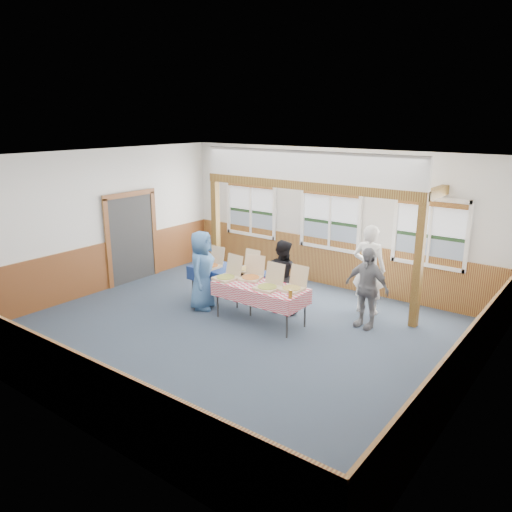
{
  "coord_description": "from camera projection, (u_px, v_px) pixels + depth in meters",
  "views": [
    {
      "loc": [
        5.41,
        -6.59,
        3.88
      ],
      "look_at": [
        -0.3,
        1.0,
        1.21
      ],
      "focal_mm": 35.0,
      "sensor_mm": 36.0,
      "label": 1
    }
  ],
  "objects": [
    {
      "name": "floor",
      "position": [
        236.0,
        333.0,
        9.25
      ],
      "size": [
        8.0,
        8.0,
        0.0
      ],
      "primitive_type": "plane",
      "color": "#293342",
      "rests_on": "ground"
    },
    {
      "name": "ceiling",
      "position": [
        234.0,
        158.0,
        8.39
      ],
      "size": [
        8.0,
        8.0,
        0.0
      ],
      "primitive_type": "plane",
      "rotation": [
        3.14,
        0.0,
        0.0
      ],
      "color": "white",
      "rests_on": "wall_back"
    },
    {
      "name": "window_left",
      "position": [
        251.0,
        205.0,
        12.79
      ],
      "size": [
        1.56,
        0.1,
        1.46
      ],
      "color": "white",
      "rests_on": "wall_back"
    },
    {
      "name": "wainscot_right",
      "position": [
        462.0,
        369.0,
        6.8
      ],
      "size": [
        0.05,
        6.98,
        1.1
      ],
      "primitive_type": "cube",
      "color": "brown",
      "rests_on": "floor"
    },
    {
      "name": "wainscot_back",
      "position": [
        329.0,
        262.0,
        11.78
      ],
      "size": [
        7.98,
        0.05,
        1.1
      ],
      "primitive_type": "cube",
      "color": "brown",
      "rests_on": "floor"
    },
    {
      "name": "pizza_box_b",
      "position": [
        247.0,
        267.0,
        10.45
      ],
      "size": [
        0.38,
        0.46,
        0.41
      ],
      "rotation": [
        0.0,
        0.0,
        -0.01
      ],
      "color": "beige",
      "rests_on": "table_left"
    },
    {
      "name": "post_left",
      "position": [
        216.0,
        230.0,
        12.14
      ],
      "size": [
        0.15,
        0.15,
        2.4
      ],
      "primitive_type": "cube",
      "color": "#563013",
      "rests_on": "floor"
    },
    {
      "name": "woman_black",
      "position": [
        282.0,
        276.0,
        10.09
      ],
      "size": [
        0.76,
        0.61,
        1.51
      ],
      "primitive_type": "imported",
      "rotation": [
        0.0,
        0.0,
        3.09
      ],
      "color": "black",
      "rests_on": "floor"
    },
    {
      "name": "wall_left",
      "position": [
        97.0,
        222.0,
        11.13
      ],
      "size": [
        0.0,
        8.0,
        8.0
      ],
      "primitive_type": "plane",
      "rotation": [
        1.57,
        0.0,
        1.57
      ],
      "color": "silver",
      "rests_on": "floor"
    },
    {
      "name": "wall_right",
      "position": [
        473.0,
        297.0,
        6.51
      ],
      "size": [
        0.0,
        8.0,
        8.0
      ],
      "primitive_type": "plane",
      "rotation": [
        1.57,
        0.0,
        -1.57
      ],
      "color": "silver",
      "rests_on": "floor"
    },
    {
      "name": "pizza_box_c",
      "position": [
        227.0,
        276.0,
        9.9
      ],
      "size": [
        0.46,
        0.54,
        0.45
      ],
      "rotation": [
        0.0,
        0.0,
        -0.1
      ],
      "color": "beige",
      "rests_on": "table_right"
    },
    {
      "name": "window_right",
      "position": [
        431.0,
        228.0,
        10.13
      ],
      "size": [
        1.56,
        0.1,
        1.46
      ],
      "color": "white",
      "rests_on": "wall_back"
    },
    {
      "name": "wall_front",
      "position": [
        56.0,
        309.0,
        6.13
      ],
      "size": [
        8.0,
        0.0,
        8.0
      ],
      "primitive_type": "plane",
      "rotation": [
        -1.57,
        0.0,
        0.0
      ],
      "color": "silver",
      "rests_on": "floor"
    },
    {
      "name": "wall_back",
      "position": [
        331.0,
        219.0,
        11.51
      ],
      "size": [
        8.0,
        0.0,
        8.0
      ],
      "primitive_type": "plane",
      "rotation": [
        1.57,
        0.0,
        0.0
      ],
      "color": "silver",
      "rests_on": "floor"
    },
    {
      "name": "man_blue",
      "position": [
        202.0,
        270.0,
        10.25
      ],
      "size": [
        0.81,
        0.95,
        1.65
      ],
      "primitive_type": "imported",
      "rotation": [
        0.0,
        0.0,
        1.99
      ],
      "color": "#3E689B",
      "rests_on": "floor"
    },
    {
      "name": "wainscot_left",
      "position": [
        101.0,
        267.0,
        11.4
      ],
      "size": [
        0.05,
        6.98,
        1.1
      ],
      "primitive_type": "cube",
      "color": "brown",
      "rests_on": "floor"
    },
    {
      "name": "window_mid",
      "position": [
        330.0,
        215.0,
        11.46
      ],
      "size": [
        1.56,
        0.1,
        1.46
      ],
      "color": "white",
      "rests_on": "wall_back"
    },
    {
      "name": "post_right",
      "position": [
        418.0,
        266.0,
        9.25
      ],
      "size": [
        0.15,
        0.15,
        2.4
      ],
      "primitive_type": "cube",
      "color": "#563013",
      "rests_on": "floor"
    },
    {
      "name": "cross_beam",
      "position": [
        305.0,
        186.0,
        10.35
      ],
      "size": [
        5.15,
        0.18,
        0.18
      ],
      "primitive_type": "cube",
      "color": "#563013",
      "rests_on": "post_left"
    },
    {
      "name": "pizza_box_d",
      "position": [
        251.0,
        276.0,
        9.9
      ],
      "size": [
        0.5,
        0.56,
        0.43
      ],
      "rotation": [
        0.0,
        0.0,
        0.23
      ],
      "color": "beige",
      "rests_on": "table_right"
    },
    {
      "name": "person_grey",
      "position": [
        366.0,
        288.0,
        9.35
      ],
      "size": [
        0.96,
        0.5,
        1.56
      ],
      "primitive_type": "imported",
      "rotation": [
        0.0,
        0.0,
        -0.14
      ],
      "color": "slate",
      "rests_on": "floor"
    },
    {
      "name": "table_right",
      "position": [
        260.0,
        288.0,
        9.57
      ],
      "size": [
        2.0,
        1.44,
        0.76
      ],
      "rotation": [
        0.0,
        0.0,
        0.35
      ],
      "color": "#2D2D2D",
      "rests_on": "floor"
    },
    {
      "name": "cased_opening",
      "position": [
        132.0,
        239.0,
        11.95
      ],
      "size": [
        0.06,
        1.3,
        2.1
      ],
      "primitive_type": "cube",
      "color": "#2D2D2D",
      "rests_on": "wall_left"
    },
    {
      "name": "woman_white",
      "position": [
        369.0,
        269.0,
        10.0
      ],
      "size": [
        0.72,
        0.52,
        1.83
      ],
      "primitive_type": "imported",
      "rotation": [
        0.0,
        0.0,
        3.28
      ],
      "color": "white",
      "rests_on": "floor"
    },
    {
      "name": "pizza_box_e",
      "position": [
        269.0,
        285.0,
        9.34
      ],
      "size": [
        0.42,
        0.51,
        0.45
      ],
      "rotation": [
        0.0,
        0.0,
        -0.02
      ],
      "color": "beige",
      "rests_on": "table_right"
    },
    {
      "name": "pizza_box_a",
      "position": [
        212.0,
        264.0,
        10.68
      ],
      "size": [
        0.39,
        0.47,
        0.42
      ],
      "rotation": [
        0.0,
        0.0,
        -0.02
      ],
      "color": "beige",
      "rests_on": "table_left"
    },
    {
      "name": "veggie_tray",
      "position": [
        203.0,
        262.0,
        10.97
      ],
      "size": [
        0.39,
        0.39,
        0.09
      ],
      "color": "black",
      "rests_on": "table_left"
    },
    {
      "name": "wainscot_front",
      "position": [
        66.0,
        384.0,
        6.43
      ],
      "size": [
        7.98,
        0.05,
        1.1
      ],
      "primitive_type": "cube",
      "color": "brown",
      "rests_on": "floor"
    },
    {
      "name": "pizza_box_f",
      "position": [
        293.0,
        287.0,
        9.27
      ],
      "size": [
        0.41,
        0.49,
        0.43
      ],
      "rotation": [
        0.0,
        0.0,
        -0.05
      ],
      "color": "beige",
      "rests_on": "table_right"
    },
    {
      "name": "drink_glass",
      "position": [
        290.0,
        294.0,
        8.85
      ],
      "size": [
        0.07,
        0.07,
        0.15
      ],
      "primitive_type": "cylinder",
      "color": "#8F6117",
      "rests_on": "table_right"
    },
    {
      "name": "table_left",
      "position": [
        229.0,
        272.0,
        10.56
      ],
      "size": [
        1.84,
        0.98,
        0.76
      ],
      "rotation": [
        0.0,
        0.0,
        -0.12
      ],
      "color": "#2D2D2D",
      "rests_on": "floor"
    }
  ]
}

